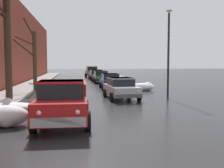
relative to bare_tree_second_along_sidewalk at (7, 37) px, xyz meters
The scene contains 15 objects.
left_sidewalk_slab 8.27m from the bare_tree_second_along_sidewalk, 99.72° to the left, with size 2.58×80.00×0.14m, color gray.
snow_bank_near_corner_left 4.96m from the bare_tree_second_along_sidewalk, 79.54° to the right, with size 1.85×1.14×0.81m.
snow_bank_along_left_kerb 13.00m from the bare_tree_second_along_sidewalk, 43.05° to the left, with size 2.30×1.01×0.73m.
snow_bank_mid_block_left 16.15m from the bare_tree_second_along_sidewalk, 89.73° to the left, with size 3.19×1.40×0.64m.
snow_bank_near_corner_right 22.16m from the bare_tree_second_along_sidewalk, 66.25° to the left, with size 2.58×0.99×0.76m.
snow_bank_along_right_kerb 3.48m from the bare_tree_second_along_sidewalk, 82.55° to the right, with size 2.83×1.47×0.68m.
bare_tree_second_along_sidewalk is the anchor object (origin of this frame).
bare_tree_mid_block 9.24m from the bare_tree_second_along_sidewalk, 90.62° to the left, with size 2.05×2.42×5.89m.
pickup_truck_red_approaching_near_lane 5.23m from the bare_tree_second_along_sidewalk, 49.41° to the right, with size 2.18×4.92×1.76m.
sedan_silver_parked_kerbside_close 7.94m from the bare_tree_second_along_sidewalk, 29.83° to the left, with size 2.17×4.06×1.42m.
sedan_darkblue_parked_kerbside_mid 12.76m from the bare_tree_second_along_sidewalk, 58.03° to the left, with size 1.85×3.97×1.42m.
sedan_green_parked_far_down_block 19.54m from the bare_tree_second_along_sidewalk, 70.59° to the left, with size 2.01×3.96×1.42m.
sedan_maroon_queued_behind_truck 24.88m from the bare_tree_second_along_sidewalk, 75.22° to the left, with size 2.10×4.45×1.42m.
suv_grey_at_far_intersection 31.44m from the bare_tree_second_along_sidewalk, 78.86° to the left, with size 2.20×4.38×1.82m.
street_lamp_post 9.97m from the bare_tree_second_along_sidewalk, 18.07° to the left, with size 0.44×0.24×5.91m.
Camera 1 is at (-1.30, -3.57, 2.43)m, focal length 43.61 mm.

